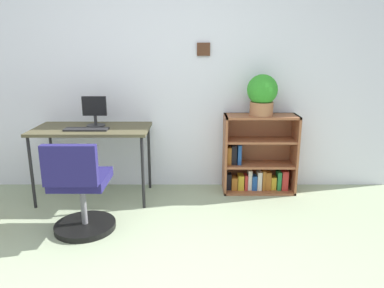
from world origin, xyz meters
name	(u,v)px	position (x,y,z in m)	size (l,w,h in m)	color
wall_back	(158,81)	(0.00, 2.15, 1.18)	(5.20, 0.12, 2.36)	silver
desk	(93,133)	(-0.62, 1.75, 0.69)	(1.15, 0.60, 0.75)	#4E4830
monitor	(96,112)	(-0.60, 1.81, 0.90)	(0.24, 0.19, 0.31)	#262628
keyboard	(88,129)	(-0.64, 1.63, 0.76)	(0.42, 0.13, 0.02)	#232326
office_chair	(81,193)	(-0.54, 0.99, 0.35)	(0.52, 0.55, 0.82)	black
bookshelf_low	(258,158)	(1.09, 1.95, 0.37)	(0.77, 0.30, 0.84)	brown
potted_plant_on_shelf	(263,94)	(1.10, 1.90, 1.07)	(0.31, 0.31, 0.42)	#9E6642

